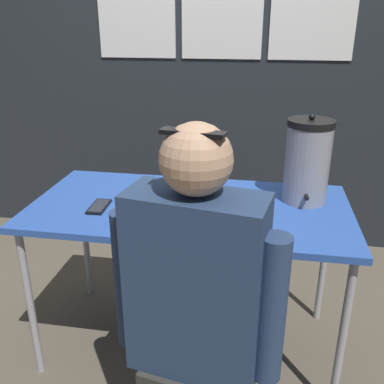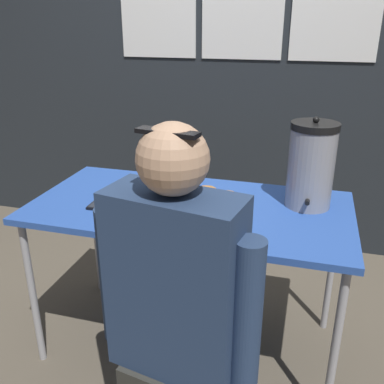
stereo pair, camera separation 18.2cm
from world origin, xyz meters
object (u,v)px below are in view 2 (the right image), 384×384
Objects in this scene: cell_phone at (101,203)px; person_seated at (176,323)px; coffee_urn at (311,165)px; donut_box at (200,197)px.

person_seated is (0.50, -0.48, -0.16)m from cell_phone.
coffee_urn is 0.91m from cell_phone.
donut_box is 0.32× the size of person_seated.
coffee_urn is at bearing 12.63° from cell_phone.
donut_box is 2.63× the size of cell_phone.
person_seated is at bearing -117.44° from coffee_urn.
donut_box is 1.04× the size of coffee_urn.
coffee_urn is 2.54× the size of cell_phone.
donut_box is at bearing -71.83° from person_seated.
cell_phone is (-0.41, -0.14, -0.02)m from donut_box.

